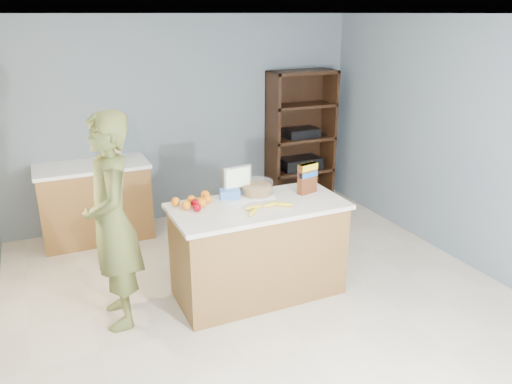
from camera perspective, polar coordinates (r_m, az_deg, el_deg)
name	(u,v)px	position (r m, az deg, el deg)	size (l,w,h in m)	color
floor	(272,308)	(4.61, 1.84, -13.16)	(4.50, 5.00, 0.02)	beige
walls	(274,128)	(3.96, 2.11, 7.33)	(4.52, 5.02, 2.51)	slate
counter_peninsula	(258,253)	(4.64, 0.26, -7.00)	(1.56, 0.76, 0.90)	brown
back_cabinet	(95,202)	(6.04, -17.89, -1.06)	(1.24, 0.62, 0.90)	brown
shelving_unit	(299,140)	(6.87, 4.93, 5.91)	(0.90, 0.40, 1.80)	black
person	(112,222)	(4.21, -16.13, -3.36)	(0.66, 0.43, 1.81)	brown
knife_block	(115,154)	(5.82, -15.79, 4.25)	(0.12, 0.10, 0.31)	tan
envelopes	(252,200)	(4.53, -0.46, -0.93)	(0.47, 0.19, 0.00)	white
bananas	(266,207)	(4.32, 1.10, -1.73)	(0.48, 0.20, 0.04)	yellow
apples	(196,205)	(4.34, -6.85, -1.51)	(0.10, 0.17, 0.08)	#8C000C
oranges	(196,201)	(4.44, -6.93, -1.00)	(0.37, 0.26, 0.08)	orange
blue_carton	(230,194)	(4.58, -3.00, -0.20)	(0.18, 0.12, 0.08)	blue
salad_bowl	(257,188)	(4.67, 0.11, 0.42)	(0.30, 0.30, 0.13)	#267219
tv	(237,179)	(4.62, -2.16, 1.54)	(0.28, 0.12, 0.28)	silver
cereal_box	(307,176)	(4.69, 5.90, 1.82)	(0.20, 0.11, 0.29)	#592B14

